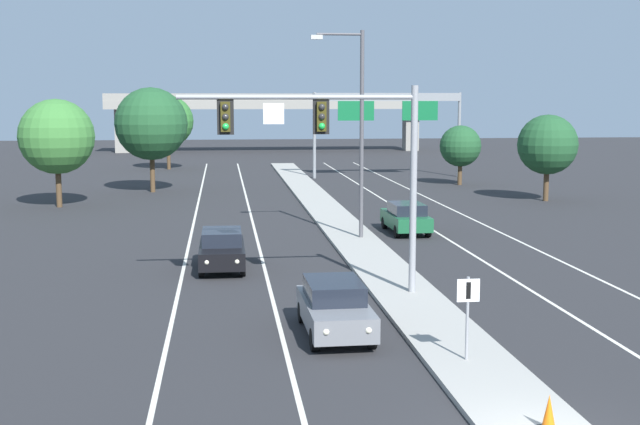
{
  "coord_description": "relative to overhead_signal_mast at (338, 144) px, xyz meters",
  "views": [
    {
      "loc": [
        -6.36,
        -14.92,
        6.87
      ],
      "look_at": [
        -3.2,
        11.72,
        3.2
      ],
      "focal_mm": 46.46,
      "sensor_mm": 36.0,
      "label": 1
    }
  ],
  "objects": [
    {
      "name": "tree_far_left_b",
      "position": [
        -14.39,
        26.51,
        -0.85
      ],
      "size": [
        4.79,
        4.79,
        6.93
      ],
      "color": "#4C3823",
      "rests_on": "ground"
    },
    {
      "name": "edge_stripe_left",
      "position": [
        -5.58,
        11.98,
        -5.37
      ],
      "size": [
        0.14,
        100.0,
        0.01
      ],
      "primitive_type": "cube",
      "color": "silver",
      "rests_on": "ground"
    },
    {
      "name": "tree_far_right_b",
      "position": [
        15.2,
        37.11,
        -2.23
      ],
      "size": [
        3.33,
        3.33,
        4.82
      ],
      "color": "#4C3823",
      "rests_on": "ground"
    },
    {
      "name": "tree_far_left_a",
      "position": [
        -9.19,
        55.23,
        -0.61
      ],
      "size": [
        5.04,
        5.04,
        7.29
      ],
      "color": "#4C3823",
      "rests_on": "ground"
    },
    {
      "name": "overpass_bridge",
      "position": [
        2.42,
        82.66,
        0.41
      ],
      "size": [
        42.4,
        6.4,
        7.65
      ],
      "color": "gray",
      "rests_on": "ground"
    },
    {
      "name": "median_island",
      "position": [
        2.42,
        4.98,
        -5.29
      ],
      "size": [
        2.4,
        110.0,
        0.15
      ],
      "primitive_type": "cube",
      "color": "#9E9B93",
      "rests_on": "ground"
    },
    {
      "name": "car_oncoming_grey",
      "position": [
        -0.72,
        -4.45,
        -4.55
      ],
      "size": [
        1.88,
        4.49,
        1.58
      ],
      "color": "slate",
      "rests_on": "ground"
    },
    {
      "name": "edge_stripe_right",
      "position": [
        10.42,
        11.98,
        -5.37
      ],
      "size": [
        0.14,
        100.0,
        0.01
      ],
      "primitive_type": "cube",
      "color": "silver",
      "rests_on": "ground"
    },
    {
      "name": "car_receding_green",
      "position": [
        5.49,
        13.67,
        -4.55
      ],
      "size": [
        1.87,
        4.49,
        1.58
      ],
      "color": "#195633",
      "rests_on": "ground"
    },
    {
      "name": "street_lamp_median",
      "position": [
        2.58,
        11.73,
        0.42
      ],
      "size": [
        2.58,
        0.28,
        10.0
      ],
      "color": "#4C4C51",
      "rests_on": "median_island"
    },
    {
      "name": "overhead_signal_mast",
      "position": [
        0.0,
        0.0,
        0.0
      ],
      "size": [
        8.18,
        0.44,
        7.2
      ],
      "color": "gray",
      "rests_on": "median_island"
    },
    {
      "name": "median_sign_post",
      "position": [
        2.3,
        -7.71,
        -3.78
      ],
      "size": [
        0.6,
        0.1,
        2.2
      ],
      "color": "gray",
      "rests_on": "median_island"
    },
    {
      "name": "highway_sign_gantry",
      "position": [
        10.62,
        44.12,
        0.79
      ],
      "size": [
        13.28,
        0.42,
        7.5
      ],
      "color": "gray",
      "rests_on": "ground"
    },
    {
      "name": "traffic_cone_median_nose",
      "position": [
        2.63,
        -12.38,
        -4.86
      ],
      "size": [
        0.36,
        0.36,
        0.74
      ],
      "color": "black",
      "rests_on": "median_island"
    },
    {
      "name": "lane_stripe_receding_center",
      "position": [
        7.12,
        11.98,
        -5.37
      ],
      "size": [
        0.14,
        100.0,
        0.01
      ],
      "primitive_type": "cube",
      "color": "silver",
      "rests_on": "ground"
    },
    {
      "name": "lane_stripe_oncoming_center",
      "position": [
        -2.28,
        11.98,
        -5.37
      ],
      "size": [
        0.14,
        100.0,
        0.01
      ],
      "primitive_type": "cube",
      "color": "silver",
      "rests_on": "ground"
    },
    {
      "name": "tree_far_right_c",
      "position": [
        18.0,
        25.98,
        -1.53
      ],
      "size": [
        4.06,
        4.06,
        5.88
      ],
      "color": "#4C3823",
      "rests_on": "ground"
    },
    {
      "name": "tree_far_left_c",
      "position": [
        -9.12,
        34.65,
        -0.29
      ],
      "size": [
        5.38,
        5.38,
        7.78
      ],
      "color": "#4C3823",
      "rests_on": "ground"
    },
    {
      "name": "car_oncoming_black",
      "position": [
        -4.0,
        5.53,
        -4.55
      ],
      "size": [
        1.83,
        4.47,
        1.58
      ],
      "color": "black",
      "rests_on": "ground"
    }
  ]
}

